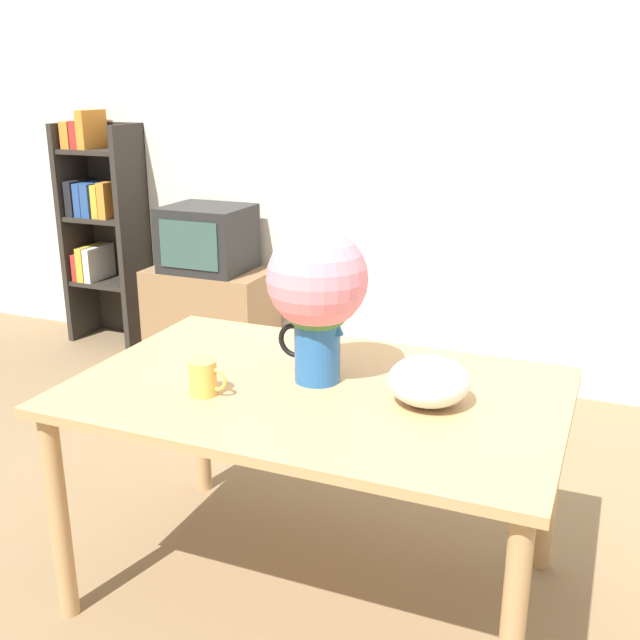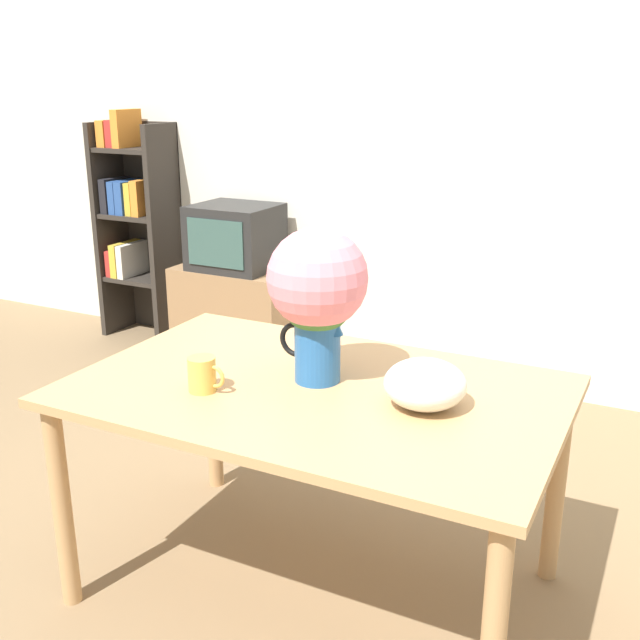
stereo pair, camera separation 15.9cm
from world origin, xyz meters
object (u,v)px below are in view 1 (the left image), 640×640
white_bowl (429,381)px  flower_vase (317,290)px  coffee_mug (204,378)px  tv_set (208,238)px

white_bowl → flower_vase: bearing=173.8°
coffee_mug → white_bowl: 0.66m
coffee_mug → white_bowl: white_bowl is taller
white_bowl → coffee_mug: bearing=-163.1°
flower_vase → white_bowl: size_ratio=2.03×
flower_vase → tv_set: 2.16m
flower_vase → coffee_mug: (-0.27, -0.23, -0.24)m
coffee_mug → tv_set: (-1.10, 1.88, -0.03)m
flower_vase → coffee_mug: 0.42m
coffee_mug → white_bowl: (0.63, 0.19, 0.02)m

